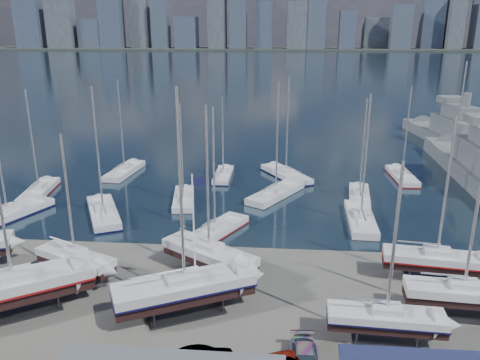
{
  "coord_description": "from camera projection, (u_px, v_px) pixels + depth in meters",
  "views": [
    {
      "loc": [
        5.56,
        -43.72,
        21.18
      ],
      "look_at": [
        1.28,
        8.0,
        4.73
      ],
      "focal_mm": 35.0,
      "sensor_mm": 36.0,
      "label": 1
    }
  ],
  "objects": [
    {
      "name": "sailboat_cradle_5",
      "position": [
        386.0,
        319.0,
        32.86
      ],
      "size": [
        8.32,
        2.74,
        13.47
      ],
      "rotation": [
        0.0,
        0.0,
        -0.05
      ],
      "color": "#2D2D33",
      "rests_on": "ground"
    },
    {
      "name": "sailboat_cradle_2",
      "position": [
        75.0,
        259.0,
        41.55
      ],
      "size": [
        8.21,
        5.42,
        13.29
      ],
      "rotation": [
        0.0,
        0.0,
        -0.44
      ],
      "color": "#2D2D33",
      "rests_on": "ground"
    },
    {
      "name": "sailboat_moored_4",
      "position": [
        184.0,
        200.0,
        60.95
      ],
      "size": [
        3.83,
        9.19,
        13.45
      ],
      "rotation": [
        0.0,
        0.0,
        1.72
      ],
      "color": "black",
      "rests_on": "water"
    },
    {
      "name": "naval_ship_west",
      "position": [
        456.0,
        139.0,
        89.48
      ],
      "size": [
        10.68,
        39.08,
        17.48
      ],
      "rotation": [
        0.0,
        0.0,
        1.69
      ],
      "color": "slate",
      "rests_on": "water"
    },
    {
      "name": "water",
      "position": [
        272.0,
        63.0,
        333.42
      ],
      "size": [
        1400.0,
        600.0,
        0.4
      ],
      "primitive_type": "cube",
      "color": "#182937",
      "rests_on": "ground"
    },
    {
      "name": "sailboat_moored_9",
      "position": [
        360.0,
        220.0,
        54.25
      ],
      "size": [
        3.36,
        10.46,
        15.61
      ],
      "rotation": [
        0.0,
        0.0,
        1.53
      ],
      "color": "black",
      "rests_on": "water"
    },
    {
      "name": "sailboat_moored_0",
      "position": [
        8.0,
        216.0,
        55.48
      ],
      "size": [
        7.31,
        11.68,
        16.95
      ],
      "rotation": [
        0.0,
        0.0,
        1.17
      ],
      "color": "black",
      "rests_on": "water"
    },
    {
      "name": "sailboat_moored_11",
      "position": [
        402.0,
        177.0,
        70.55
      ],
      "size": [
        3.1,
        9.79,
        14.49
      ],
      "rotation": [
        0.0,
        0.0,
        1.61
      ],
      "color": "black",
      "rests_on": "water"
    },
    {
      "name": "sailboat_cradle_4",
      "position": [
        209.0,
        255.0,
        42.1
      ],
      "size": [
        9.39,
        7.43,
        15.53
      ],
      "rotation": [
        0.0,
        0.0,
        -0.58
      ],
      "color": "#2D2D33",
      "rests_on": "ground"
    },
    {
      "name": "sailboat_moored_7",
      "position": [
        276.0,
        195.0,
        62.86
      ],
      "size": [
        7.97,
        10.61,
        15.98
      ],
      "rotation": [
        0.0,
        0.0,
        1.03
      ],
      "color": "black",
      "rests_on": "water"
    },
    {
      "name": "flagpole",
      "position": [
        195.0,
        233.0,
        36.36
      ],
      "size": [
        0.98,
        0.12,
        11.03
      ],
      "color": "white",
      "rests_on": "ground"
    },
    {
      "name": "sailboat_moored_10",
      "position": [
        359.0,
        197.0,
        61.85
      ],
      "size": [
        3.81,
        9.56,
        13.9
      ],
      "rotation": [
        0.0,
        0.0,
        1.44
      ],
      "color": "black",
      "rests_on": "water"
    },
    {
      "name": "sailboat_moored_5",
      "position": [
        223.0,
        176.0,
        71.1
      ],
      "size": [
        2.43,
        8.62,
        12.89
      ],
      "rotation": [
        0.0,
        0.0,
        1.57
      ],
      "color": "black",
      "rests_on": "water"
    },
    {
      "name": "sailboat_cradle_6",
      "position": [
        436.0,
        260.0,
        41.14
      ],
      "size": [
        9.37,
        3.73,
        14.83
      ],
      "rotation": [
        0.0,
        0.0,
        -0.13
      ],
      "color": "#2D2D33",
      "rests_on": "ground"
    },
    {
      "name": "sailboat_cradle_1",
      "position": [
        14.0,
        288.0,
        36.34
      ],
      "size": [
        11.66,
        9.37,
        18.89
      ],
      "rotation": [
        0.0,
        0.0,
        0.59
      ],
      "color": "#2D2D33",
      "rests_on": "ground"
    },
    {
      "name": "sailboat_moored_8",
      "position": [
        286.0,
        176.0,
        71.25
      ],
      "size": [
        8.04,
        10.62,
        15.87
      ],
      "rotation": [
        0.0,
        0.0,
        2.12
      ],
      "color": "black",
      "rests_on": "water"
    },
    {
      "name": "sailboat_moored_3",
      "position": [
        104.0,
        214.0,
        56.08
      ],
      "size": [
        7.5,
        11.08,
        16.22
      ],
      "rotation": [
        0.0,
        0.0,
        2.03
      ],
      "color": "black",
      "rests_on": "water"
    },
    {
      "name": "car_b",
      "position": [
        202.0,
        360.0,
        30.51
      ],
      "size": [
        4.65,
        2.6,
        1.45
      ],
      "primitive_type": "imported",
      "rotation": [
        0.0,
        0.0,
        1.83
      ],
      "color": "gray",
      "rests_on": "ground"
    },
    {
      "name": "sailboat_moored_6",
      "position": [
        215.0,
        232.0,
        51.04
      ],
      "size": [
        7.0,
        9.95,
        14.65
      ],
      "rotation": [
        0.0,
        0.0,
        1.09
      ],
      "color": "black",
      "rests_on": "water"
    },
    {
      "name": "sailboat_moored_1",
      "position": [
        39.0,
        192.0,
        63.87
      ],
      "size": [
        4.19,
        10.27,
        14.9
      ],
      "rotation": [
        0.0,
        0.0,
        1.71
      ],
      "color": "black",
      "rests_on": "water"
    },
    {
      "name": "sailboat_cradle_7",
      "position": [
        463.0,
        294.0,
        35.94
      ],
      "size": [
        8.78,
        3.12,
        14.2
      ],
      "rotation": [
        0.0,
        0.0,
        -0.08
      ],
      "color": "#2D2D33",
      "rests_on": "ground"
    },
    {
      "name": "ground",
      "position": [
        207.0,
        299.0,
        38.87
      ],
      "size": [
        1400.0,
        1400.0,
        0.0
      ],
      "primitive_type": "plane",
      "color": "#605E59",
      "rests_on": "ground"
    },
    {
      "name": "skyline",
      "position": [
        270.0,
        17.0,
        563.26
      ],
      "size": [
        639.14,
        43.8,
        107.69
      ],
      "color": "#475166",
      "rests_on": "far_shore"
    },
    {
      "name": "far_shore",
      "position": [
        276.0,
        49.0,
        580.05
      ],
      "size": [
        1400.0,
        80.0,
        2.2
      ],
      "primitive_type": "cube",
      "color": "#2D332D",
      "rests_on": "ground"
    },
    {
      "name": "sailboat_moored_2",
      "position": [
        125.0,
        172.0,
        73.04
      ],
      "size": [
        3.89,
        10.34,
        15.24
      ],
      "rotation": [
        0.0,
        0.0,
        1.46
      ],
      "color": "black",
      "rests_on": "water"
    },
    {
      "name": "sailboat_cradle_3",
      "position": [
        185.0,
        289.0,
        36.32
      ],
      "size": [
        11.23,
        7.67,
        17.67
      ],
      "rotation": [
        0.0,
        0.0,
        0.46
      ],
      "color": "#2D2D33",
      "rests_on": "ground"
    }
  ]
}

